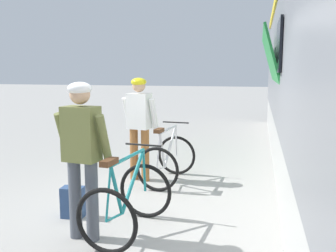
{
  "coord_description": "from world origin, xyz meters",
  "views": [
    {
      "loc": [
        1.32,
        -4.42,
        1.88
      ],
      "look_at": [
        -0.01,
        0.93,
        1.05
      ],
      "focal_mm": 39.39,
      "sensor_mm": 36.0,
      "label": 1
    }
  ],
  "objects_px": {
    "cyclist_near_in_olive": "(82,147)",
    "bicycle_near_teal": "(128,201)",
    "backpack_on_platform": "(73,202)",
    "bicycle_far_silver": "(167,159)",
    "cyclist_far_in_white": "(139,120)"
  },
  "relations": [
    {
      "from": "cyclist_far_in_white",
      "to": "backpack_on_platform",
      "type": "relative_size",
      "value": 4.4
    },
    {
      "from": "cyclist_near_in_olive",
      "to": "bicycle_near_teal",
      "type": "relative_size",
      "value": 1.55
    },
    {
      "from": "cyclist_far_in_white",
      "to": "bicycle_far_silver",
      "type": "bearing_deg",
      "value": -2.79
    },
    {
      "from": "bicycle_near_teal",
      "to": "cyclist_near_in_olive",
      "type": "bearing_deg",
      "value": -152.87
    },
    {
      "from": "bicycle_near_teal",
      "to": "bicycle_far_silver",
      "type": "relative_size",
      "value": 1.01
    },
    {
      "from": "cyclist_near_in_olive",
      "to": "bicycle_near_teal",
      "type": "bearing_deg",
      "value": 27.13
    },
    {
      "from": "bicycle_far_silver",
      "to": "backpack_on_platform",
      "type": "relative_size",
      "value": 2.81
    },
    {
      "from": "bicycle_near_teal",
      "to": "backpack_on_platform",
      "type": "height_order",
      "value": "bicycle_near_teal"
    },
    {
      "from": "cyclist_far_in_white",
      "to": "bicycle_far_silver",
      "type": "distance_m",
      "value": 0.82
    },
    {
      "from": "cyclist_near_in_olive",
      "to": "bicycle_near_teal",
      "type": "height_order",
      "value": "cyclist_near_in_olive"
    },
    {
      "from": "cyclist_near_in_olive",
      "to": "cyclist_far_in_white",
      "type": "relative_size",
      "value": 1.0
    },
    {
      "from": "cyclist_far_in_white",
      "to": "bicycle_near_teal",
      "type": "distance_m",
      "value": 2.24
    },
    {
      "from": "cyclist_near_in_olive",
      "to": "cyclist_far_in_white",
      "type": "bearing_deg",
      "value": 92.58
    },
    {
      "from": "cyclist_near_in_olive",
      "to": "cyclist_far_in_white",
      "type": "distance_m",
      "value": 2.3
    },
    {
      "from": "cyclist_near_in_olive",
      "to": "bicycle_far_silver",
      "type": "bearing_deg",
      "value": 80.15
    }
  ]
}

